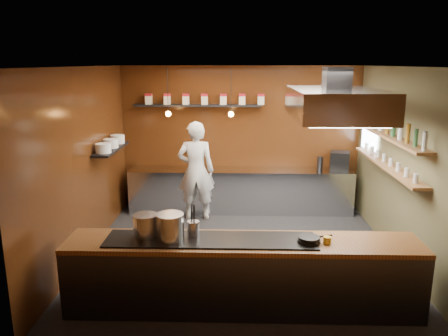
{
  "coord_description": "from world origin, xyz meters",
  "views": [
    {
      "loc": [
        -0.09,
        -6.62,
        3.06
      ],
      "look_at": [
        -0.29,
        0.4,
        1.36
      ],
      "focal_mm": 35.0,
      "sensor_mm": 36.0,
      "label": 1
    }
  ],
  "objects_px": {
    "chef": "(196,171)",
    "extractor_hood": "(335,103)",
    "stockpot_large": "(170,227)",
    "espresso_machine": "(340,161)",
    "stockpot_small": "(146,226)"
  },
  "relations": [
    {
      "from": "chef",
      "to": "stockpot_large",
      "type": "bearing_deg",
      "value": 87.6
    },
    {
      "from": "extractor_hood",
      "to": "stockpot_small",
      "type": "xyz_separation_m",
      "value": [
        -2.51,
        -1.15,
        -1.42
      ]
    },
    {
      "from": "extractor_hood",
      "to": "stockpot_small",
      "type": "bearing_deg",
      "value": -155.38
    },
    {
      "from": "chef",
      "to": "extractor_hood",
      "type": "bearing_deg",
      "value": 133.93
    },
    {
      "from": "extractor_hood",
      "to": "stockpot_large",
      "type": "bearing_deg",
      "value": -150.42
    },
    {
      "from": "stockpot_large",
      "to": "chef",
      "type": "distance_m",
      "value": 3.34
    },
    {
      "from": "espresso_machine",
      "to": "chef",
      "type": "xyz_separation_m",
      "value": [
        -2.93,
        -0.53,
        -0.1
      ]
    },
    {
      "from": "extractor_hood",
      "to": "chef",
      "type": "relative_size",
      "value": 1.02
    },
    {
      "from": "stockpot_small",
      "to": "chef",
      "type": "xyz_separation_m",
      "value": [
        0.32,
        3.25,
        -0.1
      ]
    },
    {
      "from": "espresso_machine",
      "to": "stockpot_large",
      "type": "bearing_deg",
      "value": -112.18
    },
    {
      "from": "stockpot_large",
      "to": "stockpot_small",
      "type": "xyz_separation_m",
      "value": [
        -0.32,
        0.09,
        -0.02
      ]
    },
    {
      "from": "extractor_hood",
      "to": "stockpot_small",
      "type": "distance_m",
      "value": 3.11
    },
    {
      "from": "stockpot_large",
      "to": "stockpot_small",
      "type": "distance_m",
      "value": 0.33
    },
    {
      "from": "espresso_machine",
      "to": "chef",
      "type": "relative_size",
      "value": 0.19
    },
    {
      "from": "chef",
      "to": "stockpot_small",
      "type": "bearing_deg",
      "value": 81.97
    }
  ]
}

